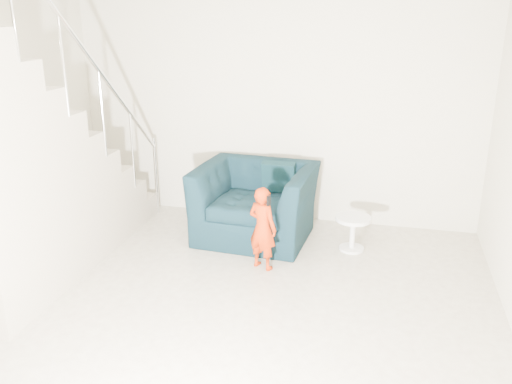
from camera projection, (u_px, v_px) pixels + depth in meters
floor at (205, 332)px, 4.53m from camera, size 5.50×5.50×0.00m
back_wall at (274, 113)px, 6.62m from camera, size 5.00×0.00×5.00m
armchair at (255, 202)px, 6.29m from camera, size 1.38×1.22×0.85m
toddler at (263, 228)px, 5.51m from camera, size 0.38×0.32×0.88m
side_table at (353, 228)px, 5.97m from camera, size 0.39×0.39×0.39m
staircase at (22, 186)px, 5.17m from camera, size 1.02×3.03×3.62m
cushion at (279, 177)px, 6.41m from camera, size 0.39×0.19×0.39m
throw at (210, 190)px, 6.38m from camera, size 0.05×0.49×0.54m
phone at (269, 201)px, 5.33m from camera, size 0.03×0.05×0.10m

